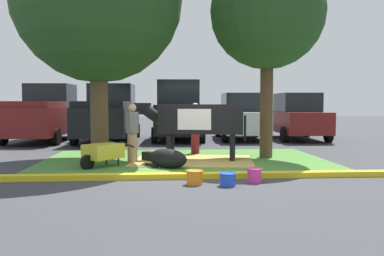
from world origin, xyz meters
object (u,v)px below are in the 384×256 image
Objects in this scene: shade_tree_right at (267,13)px; bucket_orange at (194,177)px; calf_lying at (166,159)px; pickup_truck_black at (109,114)px; bucket_blue at (228,179)px; sedan_red at (297,117)px; person_handler at (195,127)px; bucket_pink at (254,175)px; wheelbarrow at (102,152)px; sedan_silver at (241,117)px; person_visitor_near at (132,131)px; pickup_truck_maroon at (45,114)px; cow_holstein at (197,120)px; suv_black at (178,111)px.

shade_tree_right is 17.16× the size of bucket_orange.
pickup_truck_black is at bearing 107.19° from calf_lying.
pickup_truck_black is at bearing 109.66° from bucket_blue.
person_handler is at bearing -134.83° from sedan_red.
pickup_truck_black reaches higher than bucket_pink.
pickup_truck_black is at bearing -178.89° from sedan_red.
shade_tree_right is 3.65× the size of person_handler.
shade_tree_right is at bearing 30.30° from calf_lying.
wheelbarrow is 0.31× the size of sedan_silver.
person_handler is at bearing 92.55° from bucket_blue.
person_visitor_near is 7.96m from pickup_truck_maroon.
cow_holstein is at bearing -62.81° from pickup_truck_black.
sedan_red is at bearing -0.20° from pickup_truck_maroon.
cow_holstein is 2.53× the size of calf_lying.
person_handler is 5.07m from bucket_blue.
bucket_orange is at bearing -73.39° from pickup_truck_black.
person_handler reaches higher than cow_holstein.
pickup_truck_black reaches higher than person_handler.
person_handler is at bearing 99.72° from bucket_pink.
cow_holstein is at bearing -127.68° from sedan_red.
wheelbarrow is at bearing 132.38° from bucket_orange.
wheelbarrow reaches higher than bucket_pink.
suv_black is 1.05× the size of sedan_silver.
shade_tree_right is 10.38m from pickup_truck_maroon.
sedan_red is (2.41, -0.19, 0.00)m from sedan_silver.
sedan_red is (5.79, 7.66, 0.75)m from calf_lying.
person_visitor_near is 3.80m from bucket_blue.
pickup_truck_black is 2.95m from suv_black.
bucket_pink is at bearing -80.28° from person_handler.
person_handler is 0.36× the size of sedan_red.
bucket_orange is (-0.34, -3.34, -0.99)m from cow_holstein.
person_visitor_near is 0.35× the size of sedan_red.
calf_lying is at bearing -45.26° from person_visitor_near.
calf_lying is 0.22× the size of pickup_truck_maroon.
person_handler is 5.22× the size of bucket_pink.
cow_holstein is (-2.04, -0.41, -3.02)m from shade_tree_right.
bucket_pink is (0.87, -3.23, -0.99)m from cow_holstein.
sedan_silver is at bearing 1.03° from pickup_truck_maroon.
wheelbarrow is 8.23m from pickup_truck_maroon.
bucket_orange is at bearing -90.46° from suv_black.
cow_holstein is 1.94× the size of person_handler.
suv_black is (0.61, 7.78, 1.03)m from calf_lying.
bucket_blue is at bearing -113.98° from shade_tree_right.
cow_holstein is 9.33× the size of bucket_blue.
bucket_orange is 11.07m from sedan_red.
person_handler is at bearing 151.32° from shade_tree_right.
suv_black is (-0.26, 6.49, 0.13)m from cow_holstein.
calf_lying is (-2.91, -1.70, -3.92)m from shade_tree_right.
wheelbarrow is (-2.51, -2.53, -0.47)m from person_handler.
suv_black is (-2.30, 6.08, -2.89)m from shade_tree_right.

